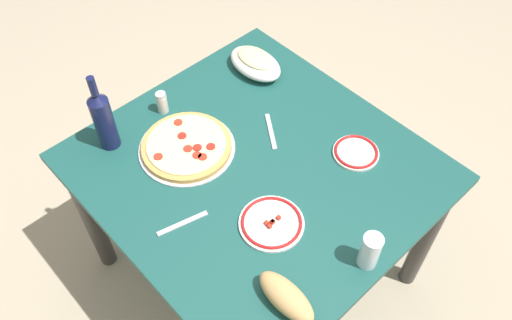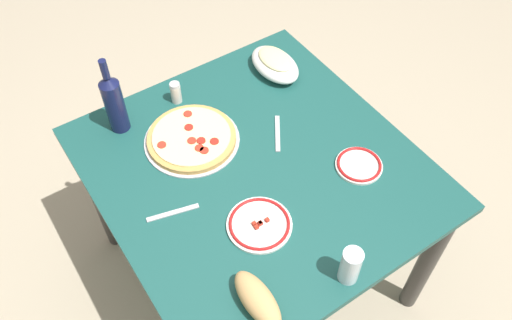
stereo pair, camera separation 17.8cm
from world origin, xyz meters
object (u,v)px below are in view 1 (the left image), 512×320
Objects in this scene: water_glass at (370,251)px; spice_shaker at (162,102)px; pepperoni_pizza at (187,146)px; wine_bottle at (103,119)px; side_plate_near at (356,152)px; dining_table at (256,187)px; baked_pasta_dish at (255,62)px; side_plate_far at (272,223)px; bread_loaf at (286,297)px.

spice_shaker is at bearing 4.05° from water_glass.
pepperoni_pizza is 0.22m from spice_shaker.
wine_bottle is 0.87m from side_plate_near.
pepperoni_pizza is at bearing 9.36° from water_glass.
spice_shaker is (0.21, -0.05, 0.03)m from pepperoni_pizza.
wine_bottle is (0.42, 0.31, 0.25)m from dining_table.
side_plate_far is (-0.56, 0.45, -0.03)m from baked_pasta_dish.
baked_pasta_dish is at bearing -73.32° from pepperoni_pizza.
baked_pasta_dish is at bearing -39.00° from side_plate_far.
spice_shaker is (0.63, -0.05, 0.03)m from side_plate_far.
bread_loaf is at bearing 111.24° from side_plate_near.
side_plate_far is (-0.21, 0.13, 0.13)m from dining_table.
wine_bottle is at bearing 43.73° from side_plate_near.
spice_shaker is at bearing -4.65° from side_plate_far.
side_plate_near is at bearing -68.76° from bread_loaf.
baked_pasta_dish is 0.56m from side_plate_near.
water_glass is 1.51× the size of spice_shaker.
baked_pasta_dish is at bearing -38.02° from bread_loaf.
wine_bottle is at bearing 83.98° from baked_pasta_dish.
wine_bottle reaches higher than side_plate_near.
dining_table is 5.57× the size of bread_loaf.
bread_loaf is (-0.22, 0.56, 0.03)m from side_plate_near.
side_plate_far is 0.26m from bread_loaf.
wine_bottle is 1.93× the size of side_plate_near.
pepperoni_pizza is 1.41× the size of baked_pasta_dish.
pepperoni_pizza is 1.71× the size of bread_loaf.
pepperoni_pizza is at bearing 0.12° from side_plate_far.
side_plate_near is at bearing -89.20° from side_plate_far.
spice_shaker is (0.00, -0.23, -0.08)m from wine_bottle.
side_plate_near is (0.29, -0.30, -0.06)m from water_glass.
bread_loaf is 2.27× the size of spice_shaker.
pepperoni_pizza is 2.10× the size of side_plate_near.
wine_bottle is 0.25m from spice_shaker.
side_plate_near is 0.61m from bread_loaf.
side_plate_near reaches higher than dining_table.
wine_bottle is 0.85m from bread_loaf.
water_glass is at bearing 158.29° from baked_pasta_dish.
baked_pasta_dish reaches higher than bread_loaf.
wine_bottle is 1.50× the size of side_plate_far.
wine_bottle reaches higher than side_plate_far.
baked_pasta_dish is 1.49× the size of side_plate_near.
baked_pasta_dish reaches higher than dining_table.
wine_bottle is at bearing 2.03° from bread_loaf.
bread_loaf is (0.07, 0.27, -0.03)m from water_glass.
bread_loaf reaches higher than side_plate_near.
dining_table is 5.32× the size of side_plate_far.
baked_pasta_dish reaches higher than side_plate_near.
side_plate_far is (-0.42, -0.00, -0.01)m from pepperoni_pizza.
side_plate_near is at bearing -124.68° from dining_table.
pepperoni_pizza is at bearing -138.41° from wine_bottle.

